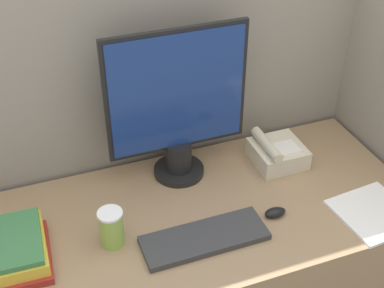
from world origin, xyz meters
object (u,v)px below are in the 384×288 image
monitor (178,110)px  keyboard (205,238)px  coffee_cup (112,228)px  book_stack (13,250)px  desk_telephone (277,153)px  mouse (275,212)px

monitor → keyboard: (-0.04, -0.34, -0.25)m
coffee_cup → book_stack: size_ratio=0.47×
monitor → desk_telephone: size_ratio=2.98×
mouse → book_stack: book_stack is taller
desk_telephone → mouse: bearing=-118.3°
mouse → book_stack: (-0.79, 0.10, 0.02)m
monitor → book_stack: 0.65m
coffee_cup → book_stack: 0.28m
keyboard → book_stack: (-0.54, 0.12, 0.03)m
mouse → desk_telephone: desk_telephone is taller
book_stack → coffee_cup: bearing=-6.9°
keyboard → mouse: size_ratio=5.36×
keyboard → desk_telephone: 0.47m
keyboard → coffee_cup: (-0.26, 0.09, 0.05)m
keyboard → coffee_cup: 0.28m
monitor → keyboard: size_ratio=1.41×
mouse → coffee_cup: coffee_cup is taller
mouse → book_stack: size_ratio=0.28×
mouse → keyboard: bearing=-175.0°
mouse → coffee_cup: (-0.51, 0.07, 0.05)m
mouse → book_stack: 0.80m
monitor → desk_telephone: bearing=-10.7°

